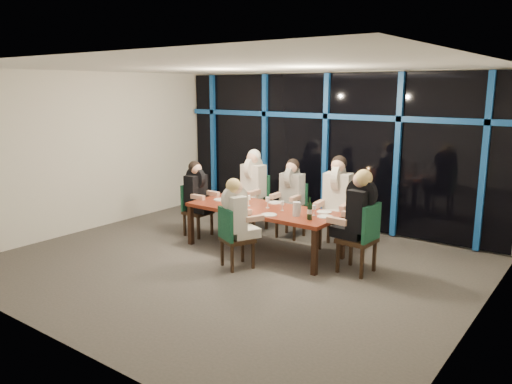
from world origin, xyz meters
TOP-DOWN VIEW (x-y plane):
  - room at (0.00, 0.00)m, footprint 7.04×7.00m
  - window_wall at (0.01, 2.93)m, footprint 6.86×0.43m
  - dining_table at (0.00, 0.80)m, footprint 2.60×1.00m
  - chair_far_left at (-0.92, 1.81)m, footprint 0.51×0.51m
  - chair_far_mid at (-0.07, 1.85)m, footprint 0.48×0.48m
  - chair_far_right at (0.89, 1.77)m, footprint 0.56×0.56m
  - chair_end_left at (-1.59, 0.83)m, footprint 0.45×0.45m
  - chair_end_right at (1.77, 0.83)m, footprint 0.52×0.52m
  - chair_near_mid at (0.09, -0.13)m, footprint 0.58×0.58m
  - diner_far_left at (-0.92, 1.72)m, footprint 0.54×0.67m
  - diner_far_mid at (-0.07, 1.77)m, footprint 0.50×0.62m
  - diner_far_right at (0.90, 1.68)m, footprint 0.57×0.71m
  - diner_end_left at (-1.51, 0.83)m, footprint 0.59×0.47m
  - diner_end_right at (1.68, 0.84)m, footprint 0.67×0.54m
  - diner_near_mid at (0.13, -0.06)m, footprint 0.60×0.65m
  - plate_far_left at (-0.94, 1.16)m, footprint 0.24×0.24m
  - plate_far_mid at (-0.04, 1.20)m, footprint 0.24×0.24m
  - plate_far_right at (0.97, 1.12)m, footprint 0.24×0.24m
  - plate_end_left at (-0.94, 0.82)m, footprint 0.24×0.24m
  - plate_end_right at (1.12, 0.87)m, footprint 0.24×0.24m
  - plate_near_mid at (0.37, 0.45)m, footprint 0.24×0.24m
  - wine_bottle at (1.00, 0.60)m, footprint 0.08×0.08m
  - water_pitcher at (0.73, 0.67)m, footprint 0.14×0.12m
  - tea_light at (-0.16, 0.49)m, footprint 0.05×0.05m
  - wine_glass_a at (-0.27, 0.76)m, footprint 0.07×0.07m
  - wine_glass_b at (0.07, 0.83)m, footprint 0.07×0.07m
  - wine_glass_c at (0.36, 0.83)m, footprint 0.06×0.06m
  - wine_glass_d at (-0.77, 0.92)m, footprint 0.06×0.06m
  - wine_glass_e at (0.93, 0.86)m, footprint 0.06×0.06m

SIDE VIEW (x-z plane):
  - chair_near_mid at x=0.09m, z-range 0.06..1.00m
  - chair_end_left at x=-1.59m, z-range 0.06..1.01m
  - chair_far_mid at x=-0.07m, z-range 0.06..1.04m
  - chair_end_right at x=1.77m, z-range 0.06..1.12m
  - chair_far_left at x=-0.92m, z-range 0.06..1.12m
  - chair_far_right at x=0.89m, z-range 0.06..1.15m
  - dining_table at x=0.00m, z-range 0.31..1.06m
  - plate_far_left at x=-0.94m, z-range 0.75..0.76m
  - plate_far_mid at x=-0.04m, z-range 0.75..0.76m
  - plate_far_right at x=0.97m, z-range 0.75..0.76m
  - plate_end_left at x=-0.94m, z-range 0.75..0.76m
  - plate_end_right at x=1.12m, z-range 0.75..0.76m
  - plate_near_mid at x=0.37m, z-range 0.75..0.76m
  - tea_light at x=-0.16m, z-range 0.75..0.78m
  - water_pitcher at x=0.73m, z-range 0.75..0.97m
  - wine_glass_c at x=0.36m, z-range 0.79..0.94m
  - wine_glass_e at x=0.93m, z-range 0.79..0.95m
  - wine_glass_d at x=-0.77m, z-range 0.79..0.96m
  - wine_glass_a at x=-0.27m, z-range 0.79..0.97m
  - wine_bottle at x=1.00m, z-range 0.71..1.05m
  - wine_glass_b at x=0.07m, z-range 0.79..0.97m
  - diner_near_mid at x=0.13m, z-range 0.44..1.37m
  - diner_end_left at x=-1.51m, z-range 0.45..1.37m
  - diner_far_mid at x=-0.07m, z-range 0.46..1.42m
  - diner_end_right at x=1.68m, z-range 0.49..1.53m
  - diner_far_left at x=-0.92m, z-range 0.49..1.53m
  - diner_far_right at x=0.90m, z-range 0.50..1.56m
  - window_wall at x=0.01m, z-range 0.08..3.02m
  - room at x=0.00m, z-range 0.51..3.53m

